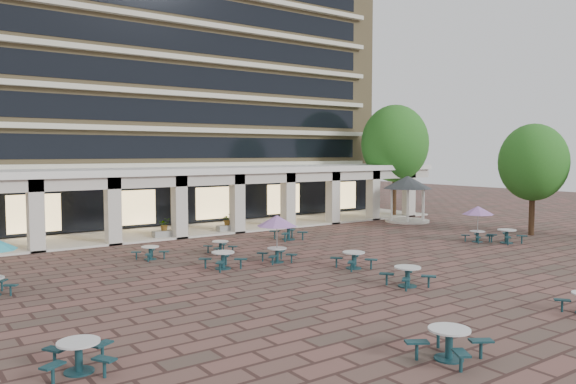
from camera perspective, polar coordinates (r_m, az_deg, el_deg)
name	(u,v)px	position (r m, az deg, el deg)	size (l,w,h in m)	color
ground	(332,266)	(26.99, 4.49, -7.55)	(120.00, 120.00, 0.00)	brown
apartment_building	(134,66)	(49.27, -15.39, 12.26)	(40.00, 15.50, 25.20)	#8F7B51
retail_arcade	(193,188)	(39.00, -9.66, 0.42)	(42.00, 6.60, 4.40)	white
picnic_table_0	(79,354)	(15.24, -20.49, -15.13)	(2.04, 2.04, 0.78)	#15353F
picnic_table_1	(449,341)	(15.73, 16.05, -14.33)	(2.12, 2.12, 0.83)	#15353F
picnic_table_5	(408,275)	(23.41, 12.05, -8.21)	(1.95, 1.95, 0.81)	#15353F
picnic_table_6	(277,223)	(27.61, -1.13, -3.13)	(2.01, 2.01, 2.32)	#15353F
picnic_table_7	(507,235)	(36.13, 21.33, -4.09)	(1.99, 1.99, 0.82)	#15353F
picnic_table_8	(220,246)	(30.52, -6.89, -5.47)	(1.51, 1.51, 0.66)	#15353F
picnic_table_9	(223,259)	(26.47, -6.62, -6.74)	(1.94, 1.94, 0.80)	#15353F
picnic_table_10	(354,258)	(26.56, 6.69, -6.72)	(1.86, 1.86, 0.79)	#15353F
picnic_table_11	(478,212)	(35.80, 18.74, -1.91)	(1.88, 1.88, 2.17)	#15353F
picnic_table_12	(150,252)	(29.43, -13.83, -5.90)	(1.73, 1.73, 0.67)	#15353F
picnic_table_13	(289,231)	(34.96, 0.06, -4.03)	(2.05, 2.05, 0.87)	#15353F
gazebo	(408,188)	(44.73, 12.05, 0.44)	(3.84, 3.84, 3.57)	beige
tree_east_a	(533,162)	(39.99, 23.65, 2.77)	(4.39, 4.39, 7.31)	#422A1A
tree_east_c	(395,144)	(48.48, 10.81, 4.86)	(5.68, 5.68, 9.46)	#422A1A
planter_left	(165,230)	(36.32, -12.43, -3.79)	(1.50, 0.73, 1.30)	#989893
planter_right	(228,225)	(38.32, -6.16, -3.31)	(1.50, 0.76, 1.30)	#989893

